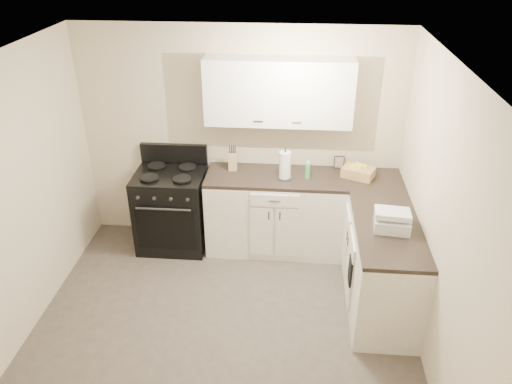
# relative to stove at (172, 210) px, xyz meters

# --- Properties ---
(floor) EXTENTS (3.60, 3.60, 0.00)m
(floor) POSITION_rel_stove_xyz_m (0.77, -1.48, -0.46)
(floor) COLOR #473F38
(floor) RESTS_ON ground
(ceiling) EXTENTS (3.60, 3.60, 0.00)m
(ceiling) POSITION_rel_stove_xyz_m (0.77, -1.48, 2.04)
(ceiling) COLOR white
(ceiling) RESTS_ON wall_back
(wall_back) EXTENTS (3.60, 0.00, 3.60)m
(wall_back) POSITION_rel_stove_xyz_m (0.77, 0.32, 0.79)
(wall_back) COLOR beige
(wall_back) RESTS_ON ground
(wall_right) EXTENTS (0.00, 3.60, 3.60)m
(wall_right) POSITION_rel_stove_xyz_m (2.57, -1.48, 0.79)
(wall_right) COLOR beige
(wall_right) RESTS_ON ground
(wall_left) EXTENTS (0.00, 3.60, 3.60)m
(wall_left) POSITION_rel_stove_xyz_m (-1.03, -1.48, 0.79)
(wall_left) COLOR beige
(wall_left) RESTS_ON ground
(base_cabinets_back) EXTENTS (1.55, 0.60, 0.90)m
(base_cabinets_back) POSITION_rel_stove_xyz_m (1.20, 0.02, -0.01)
(base_cabinets_back) COLOR white
(base_cabinets_back) RESTS_ON floor
(base_cabinets_right) EXTENTS (0.60, 1.90, 0.90)m
(base_cabinets_right) POSITION_rel_stove_xyz_m (2.27, -0.63, -0.01)
(base_cabinets_right) COLOR white
(base_cabinets_right) RESTS_ON floor
(countertop_back) EXTENTS (1.55, 0.60, 0.04)m
(countertop_back) POSITION_rel_stove_xyz_m (1.20, 0.02, 0.46)
(countertop_back) COLOR black
(countertop_back) RESTS_ON base_cabinets_back
(countertop_right) EXTENTS (0.60, 1.90, 0.04)m
(countertop_right) POSITION_rel_stove_xyz_m (2.27, -0.63, 0.46)
(countertop_right) COLOR black
(countertop_right) RESTS_ON base_cabinets_right
(upper_cabinets) EXTENTS (1.55, 0.30, 0.70)m
(upper_cabinets) POSITION_rel_stove_xyz_m (1.20, 0.18, 1.38)
(upper_cabinets) COLOR white
(upper_cabinets) RESTS_ON wall_back
(stove) EXTENTS (0.77, 0.66, 0.94)m
(stove) POSITION_rel_stove_xyz_m (0.00, 0.00, 0.00)
(stove) COLOR black
(stove) RESTS_ON floor
(knife_block) EXTENTS (0.10, 0.09, 0.20)m
(knife_block) POSITION_rel_stove_xyz_m (0.70, 0.14, 0.58)
(knife_block) COLOR tan
(knife_block) RESTS_ON countertop_back
(paper_towel) EXTENTS (0.13, 0.13, 0.31)m
(paper_towel) POSITION_rel_stove_xyz_m (1.29, -0.02, 0.63)
(paper_towel) COLOR white
(paper_towel) RESTS_ON countertop_back
(soap_bottle) EXTENTS (0.06, 0.06, 0.18)m
(soap_bottle) POSITION_rel_stove_xyz_m (1.54, -0.00, 0.57)
(soap_bottle) COLOR green
(soap_bottle) RESTS_ON countertop_back
(picture_frame) EXTENTS (0.11, 0.04, 0.14)m
(picture_frame) POSITION_rel_stove_xyz_m (1.89, 0.28, 0.55)
(picture_frame) COLOR black
(picture_frame) RESTS_ON countertop_back
(wicker_basket) EXTENTS (0.39, 0.33, 0.11)m
(wicker_basket) POSITION_rel_stove_xyz_m (2.09, 0.07, 0.53)
(wicker_basket) COLOR tan
(wicker_basket) RESTS_ON countertop_right
(countertop_grill) EXTENTS (0.34, 0.33, 0.12)m
(countertop_grill) POSITION_rel_stove_xyz_m (2.29, -0.94, 0.54)
(countertop_grill) COLOR silver
(countertop_grill) RESTS_ON countertop_right
(glass_jar) EXTENTS (0.09, 0.09, 0.13)m
(glass_jar) POSITION_rel_stove_xyz_m (2.31, -0.97, 0.54)
(glass_jar) COLOR silver
(glass_jar) RESTS_ON countertop_right
(oven_mitt_near) EXTENTS (0.02, 0.14, 0.25)m
(oven_mitt_near) POSITION_rel_stove_xyz_m (1.95, -1.05, 0.08)
(oven_mitt_near) COLOR black
(oven_mitt_near) RESTS_ON base_cabinets_right
(oven_mitt_far) EXTENTS (0.02, 0.15, 0.27)m
(oven_mitt_far) POSITION_rel_stove_xyz_m (1.95, -1.07, 0.06)
(oven_mitt_far) COLOR black
(oven_mitt_far) RESTS_ON base_cabinets_right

